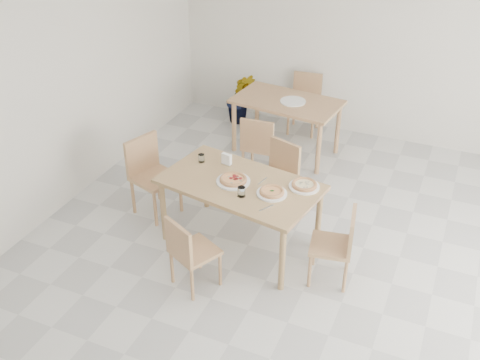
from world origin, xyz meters
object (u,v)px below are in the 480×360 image
at_px(tumbler_a, 241,192).
at_px(chair_back_s, 259,143).
at_px(chair_south, 188,250).
at_px(napkin_holder, 227,160).
at_px(chair_back_n, 305,98).
at_px(pizza_pepperoni, 233,179).
at_px(chair_west, 150,170).
at_px(plate_pepperoni, 233,181).
at_px(plate_empty, 293,101).
at_px(plate_margherita, 272,193).
at_px(plate_mushroom, 304,186).
at_px(chair_east, 339,242).
at_px(second_table, 287,107).
at_px(chair_north, 278,172).
at_px(potted_plant, 241,98).
at_px(pizza_mushroom, 304,184).
at_px(pizza_margherita, 272,191).
at_px(tumbler_b, 201,158).

bearing_deg(tumbler_a, chair_back_s, 105.46).
xyz_separation_m(chair_south, napkin_holder, (-0.10, 1.07, 0.37)).
bearing_deg(chair_back_n, napkin_holder, -96.20).
bearing_deg(chair_back_n, pizza_pepperoni, -92.08).
xyz_separation_m(chair_west, plate_pepperoni, (1.10, -0.20, 0.24)).
distance_m(chair_back_s, plate_empty, 0.82).
height_order(plate_margherita, plate_mushroom, same).
relative_size(chair_east, second_table, 0.54).
bearing_deg(chair_north, chair_east, -25.80).
height_order(chair_back_n, potted_plant, chair_back_n).
bearing_deg(potted_plant, chair_east, -51.94).
xyz_separation_m(pizza_mushroom, potted_plant, (-1.77, 2.54, -0.40)).
xyz_separation_m(plate_mushroom, pizza_mushroom, (-0.00, 0.00, 0.02)).
height_order(pizza_margherita, second_table, pizza_margherita).
xyz_separation_m(tumbler_b, chair_back_n, (0.31, 2.64, -0.31)).
xyz_separation_m(second_table, chair_back_s, (-0.07, -0.77, -0.17)).
relative_size(second_table, chair_back_n, 1.75).
distance_m(chair_back_s, chair_back_n, 1.54).
bearing_deg(plate_empty, chair_south, -90.11).
bearing_deg(tumbler_a, tumbler_b, 145.88).
bearing_deg(chair_east, plate_pepperoni, -106.49).
xyz_separation_m(tumbler_b, potted_plant, (-0.63, 2.49, -0.41)).
xyz_separation_m(napkin_holder, second_table, (0.02, 1.83, -0.15)).
relative_size(plate_margherita, tumbler_b, 3.41).
bearing_deg(second_table, chair_back_n, 95.22).
bearing_deg(plate_pepperoni, chair_east, -6.58).
relative_size(chair_east, chair_back_s, 0.93).
bearing_deg(plate_pepperoni, tumbler_a, -49.09).
bearing_deg(napkin_holder, chair_back_s, 103.22).
bearing_deg(chair_north, plate_empty, 121.29).
bearing_deg(pizza_pepperoni, plate_margherita, -7.30).
relative_size(chair_north, plate_empty, 2.49).
bearing_deg(plate_empty, pizza_mushroom, -68.07).
bearing_deg(chair_west, chair_south, -116.47).
distance_m(plate_margherita, chair_back_s, 1.57).
height_order(chair_south, napkin_holder, napkin_holder).
bearing_deg(chair_east, chair_south, -72.02).
distance_m(chair_north, napkin_holder, 0.73).
height_order(tumbler_b, plate_empty, tumbler_b).
height_order(plate_mushroom, pizza_mushroom, pizza_mushroom).
height_order(plate_pepperoni, second_table, plate_pepperoni).
height_order(pizza_margherita, chair_back_s, chair_back_s).
bearing_deg(plate_empty, plate_mushroom, -68.07).
bearing_deg(chair_south, tumbler_a, -88.92).
bearing_deg(tumbler_a, plate_margherita, 29.86).
bearing_deg(plate_pepperoni, chair_back_s, 100.67).
relative_size(plate_margherita, pizza_margherita, 1.19).
height_order(chair_east, plate_margherita, chair_east).
relative_size(napkin_holder, chair_back_n, 0.16).
bearing_deg(chair_west, chair_east, -80.39).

